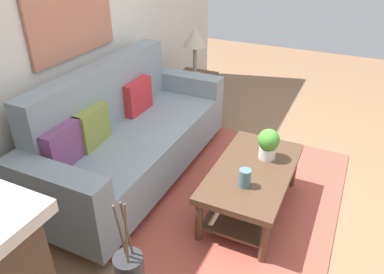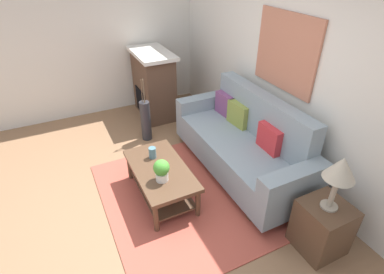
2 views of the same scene
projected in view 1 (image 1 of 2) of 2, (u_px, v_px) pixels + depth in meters
name	position (u px, v px, depth m)	size (l,w,h in m)	color
ground_plane	(283.00, 208.00, 3.16)	(9.57, 9.57, 0.00)	#8C6647
wall_back	(79.00, 26.00, 3.21)	(5.57, 0.10, 2.70)	silver
area_rug	(229.00, 192.00, 3.35)	(2.23, 1.87, 0.01)	#B24C3D
couch	(130.00, 137.00, 3.36)	(2.20, 0.84, 1.08)	gray
throw_pillow_plum	(63.00, 146.00, 2.75)	(0.36, 0.12, 0.32)	#7A4270
throw_pillow_olive	(92.00, 127.00, 3.02)	(0.36, 0.12, 0.32)	olive
throw_pillow_crimson	(137.00, 96.00, 3.55)	(0.36, 0.12, 0.32)	red
coffee_table	(252.00, 180.00, 2.99)	(1.10, 0.60, 0.43)	#513826
tabletop_vase	(245.00, 178.00, 2.71)	(0.09, 0.09, 0.14)	slate
potted_plant_tabletop	(268.00, 143.00, 3.00)	(0.18, 0.18, 0.26)	white
side_table	(195.00, 97.00, 4.53)	(0.44, 0.44, 0.56)	#513826
table_lamp	(195.00, 39.00, 4.17)	(0.28, 0.28, 0.57)	gray
floor_vase_branch_a	(127.00, 229.00, 1.80)	(0.01, 0.01, 0.36)	brown
floor_vase_branch_b	(120.00, 232.00, 1.78)	(0.01, 0.01, 0.36)	brown
floor_vase_branch_c	(126.00, 234.00, 1.77)	(0.01, 0.01, 0.36)	brown
framed_painting	(70.00, 1.00, 2.96)	(0.99, 0.03, 0.89)	#B77056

